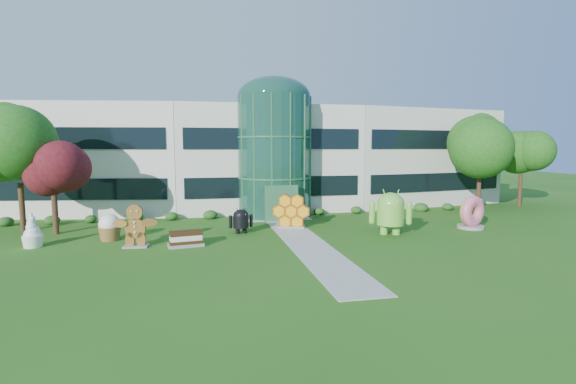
{
  "coord_description": "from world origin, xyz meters",
  "views": [
    {
      "loc": [
        -6.2,
        -22.23,
        5.79
      ],
      "look_at": [
        -0.12,
        6.0,
        2.6
      ],
      "focal_mm": 26.0,
      "sensor_mm": 36.0,
      "label": 1
    }
  ],
  "objects": [
    {
      "name": "building",
      "position": [
        0.0,
        18.0,
        4.65
      ],
      "size": [
        46.0,
        15.0,
        9.3
      ],
      "primitive_type": null,
      "color": "beige",
      "rests_on": "ground"
    },
    {
      "name": "android_green",
      "position": [
        6.05,
        2.72,
        1.63
      ],
      "size": [
        3.34,
        2.74,
        3.26
      ],
      "primitive_type": null,
      "rotation": [
        0.0,
        0.0,
        -0.32
      ],
      "color": "#6CBC3C",
      "rests_on": "ground"
    },
    {
      "name": "android_black",
      "position": [
        -3.51,
        5.13,
        0.95
      ],
      "size": [
        1.8,
        1.33,
        1.91
      ],
      "primitive_type": null,
      "rotation": [
        0.0,
        0.0,
        0.13
      ],
      "color": "black",
      "rests_on": "ground"
    },
    {
      "name": "donut",
      "position": [
        12.53,
        3.39,
        1.18
      ],
      "size": [
        2.5,
        1.8,
        2.35
      ],
      "primitive_type": null,
      "rotation": [
        0.0,
        0.0,
        0.35
      ],
      "color": "#E55773",
      "rests_on": "ground"
    },
    {
      "name": "tree_red",
      "position": [
        -15.5,
        7.5,
        3.0
      ],
      "size": [
        4.0,
        4.0,
        6.0
      ],
      "primitive_type": null,
      "color": "#3F0C14",
      "rests_on": "ground"
    },
    {
      "name": "gingerbread",
      "position": [
        -9.82,
        2.66,
        1.25
      ],
      "size": [
        2.77,
        1.24,
        2.5
      ],
      "primitive_type": null,
      "rotation": [
        0.0,
        0.0,
        -0.08
      ],
      "color": "brown",
      "rests_on": "ground"
    },
    {
      "name": "cupcake",
      "position": [
        -11.63,
        4.75,
        0.83
      ],
      "size": [
        1.81,
        1.81,
        1.66
      ],
      "primitive_type": null,
      "rotation": [
        0.0,
        0.0,
        -0.39
      ],
      "color": "white",
      "rests_on": "ground"
    },
    {
      "name": "ground",
      "position": [
        0.0,
        0.0,
        0.0
      ],
      "size": [
        140.0,
        140.0,
        0.0
      ],
      "primitive_type": "plane",
      "color": "#215114",
      "rests_on": "ground"
    },
    {
      "name": "trees_backdrop",
      "position": [
        0.0,
        13.0,
        4.2
      ],
      "size": [
        52.0,
        8.0,
        8.4
      ],
      "primitive_type": null,
      "color": "#224A12",
      "rests_on": "ground"
    },
    {
      "name": "atrium",
      "position": [
        0.0,
        12.0,
        4.9
      ],
      "size": [
        6.0,
        6.0,
        9.8
      ],
      "primitive_type": "cylinder",
      "color": "#194738",
      "rests_on": "ground"
    },
    {
      "name": "walkway",
      "position": [
        0.0,
        2.0,
        0.02
      ],
      "size": [
        2.4,
        20.0,
        0.04
      ],
      "primitive_type": "cube",
      "color": "#9E9E93",
      "rests_on": "ground"
    },
    {
      "name": "honeycomb",
      "position": [
        0.17,
        6.24,
        1.1
      ],
      "size": [
        2.96,
        1.82,
        2.19
      ],
      "primitive_type": null,
      "rotation": [
        0.0,
        0.0,
        -0.32
      ],
      "color": "#FFA519",
      "rests_on": "ground"
    },
    {
      "name": "froyo",
      "position": [
        -15.62,
        3.84,
        1.03
      ],
      "size": [
        1.4,
        1.4,
        2.05
      ],
      "primitive_type": null,
      "rotation": [
        0.0,
        0.0,
        0.19
      ],
      "color": "white",
      "rests_on": "ground"
    },
    {
      "name": "ice_cream_sandwich",
      "position": [
        -7.01,
        2.19,
        0.45
      ],
      "size": [
        2.13,
        1.3,
        0.89
      ],
      "primitive_type": null,
      "rotation": [
        0.0,
        0.0,
        0.16
      ],
      "color": "black",
      "rests_on": "ground"
    }
  ]
}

